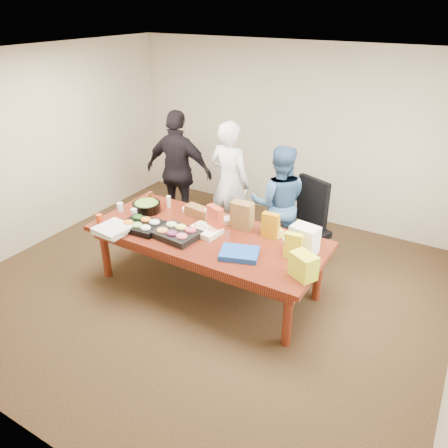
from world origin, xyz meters
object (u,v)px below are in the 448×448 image
Objects in this scene: salad_bowl at (147,207)px; person_center at (230,183)px; office_chair at (305,230)px; person_right at (279,203)px; conference_table at (207,261)px; sheet_cake at (205,231)px.

person_center is at bearing 61.00° from salad_bowl.
office_chair is 0.72× the size of person_right.
person_right reaches higher than office_chair.
office_chair is 3.17× the size of salad_bowl.
conference_table is 0.41m from sheet_cake.
person_center reaches higher than conference_table.
office_chair is 2.06m from salad_bowl.
salad_bowl is at bearing 172.75° from conference_table.
conference_table is 2.44× the size of office_chair.
office_chair is at bearing 175.68° from person_center.
conference_table is 1.39m from person_center.
sheet_cake is 0.99m from salad_bowl.
conference_table is 1.33m from office_chair.
person_right is 4.39× the size of salad_bowl.
sheet_cake is (-0.03, -0.00, 0.41)m from conference_table.
conference_table is 7.65× the size of sheet_cake.
office_chair is 0.65× the size of person_center.
person_center reaches higher than sheet_cake.
conference_table is at bearing 113.69° from person_center.
person_center is 0.82m from person_right.
person_right reaches higher than salad_bowl.
person_center is at bearing -30.39° from person_right.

